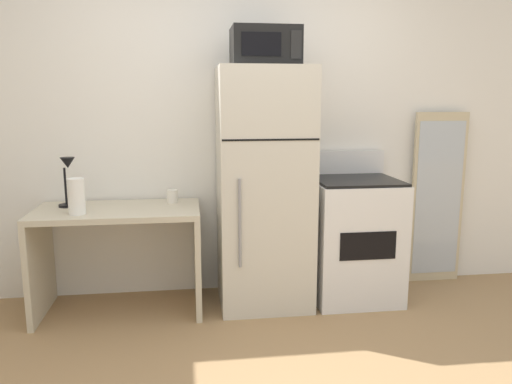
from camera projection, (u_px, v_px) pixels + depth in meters
The scene contains 9 objects.
wall_back_white at pixel (234, 125), 3.85m from camera, with size 5.00×0.10×2.60m, color white.
desk at pixel (119, 240), 3.51m from camera, with size 1.14×0.61×0.75m.
desk_lamp at pixel (67, 173), 3.47m from camera, with size 0.14×0.12×0.35m.
coffee_mug at pixel (172, 196), 3.66m from camera, with size 0.08×0.08×0.10m, color white.
paper_towel_roll at pixel (76, 196), 3.27m from camera, with size 0.11×0.11×0.24m, color white.
refrigerator at pixel (264, 189), 3.60m from camera, with size 0.66×0.62×1.72m.
microwave at pixel (265, 47), 3.39m from camera, with size 0.46×0.35×0.26m.
oven_range at pixel (354, 238), 3.76m from camera, with size 0.63×0.61×1.10m.
leaning_mirror at pixel (437, 198), 4.07m from camera, with size 0.44×0.03×1.40m.
Camera 1 is at (-0.35, -2.17, 1.50)m, focal length 34.93 mm.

